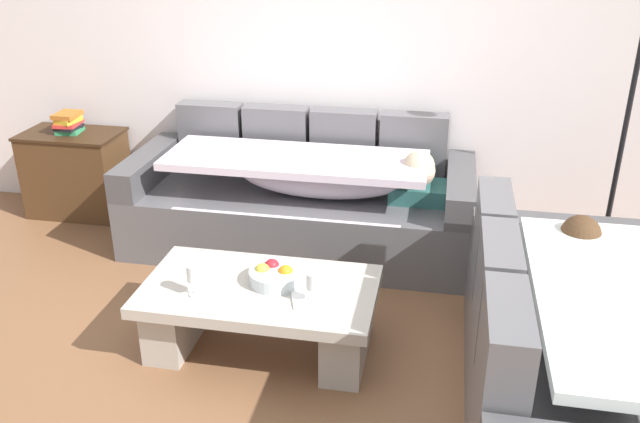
{
  "coord_description": "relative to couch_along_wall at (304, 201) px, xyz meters",
  "views": [
    {
      "loc": [
        0.78,
        -2.46,
        2.13
      ],
      "look_at": [
        0.11,
        1.0,
        0.55
      ],
      "focal_mm": 37.61,
      "sensor_mm": 36.0,
      "label": 1
    }
  ],
  "objects": [
    {
      "name": "floor_lamp",
      "position": [
        1.9,
        -0.0,
        0.78
      ],
      "size": [
        0.33,
        0.31,
        1.95
      ],
      "color": "black",
      "rests_on": "ground_plane"
    },
    {
      "name": "wine_glass_near_left",
      "position": [
        -0.26,
        -1.37,
        0.16
      ],
      "size": [
        0.07,
        0.07,
        0.17
      ],
      "color": "silver",
      "rests_on": "coffee_table"
    },
    {
      "name": "coffee_table",
      "position": [
        0.03,
        -1.23,
        -0.09
      ],
      "size": [
        1.2,
        0.68,
        0.38
      ],
      "color": "#B6AEA1",
      "rests_on": "ground_plane"
    },
    {
      "name": "side_cabinet",
      "position": [
        -1.82,
        0.23,
        -0.01
      ],
      "size": [
        0.72,
        0.44,
        0.64
      ],
      "color": "#4E321B",
      "rests_on": "ground_plane"
    },
    {
      "name": "open_magazine",
      "position": [
        0.35,
        -1.27,
        0.05
      ],
      "size": [
        0.33,
        0.29,
        0.01
      ],
      "primitive_type": "cube",
      "rotation": [
        0.0,
        0.0,
        0.32
      ],
      "color": "white",
      "rests_on": "coffee_table"
    },
    {
      "name": "couch_along_wall",
      "position": [
        0.0,
        0.0,
        0.0
      ],
      "size": [
        2.31,
        0.92,
        0.88
      ],
      "color": "#5B5A5D",
      "rests_on": "ground_plane"
    },
    {
      "name": "back_wall",
      "position": [
        0.12,
        0.53,
        1.02
      ],
      "size": [
        9.0,
        0.1,
        2.7
      ],
      "primitive_type": "cube",
      "color": "white",
      "rests_on": "ground_plane"
    },
    {
      "name": "fruit_bowl",
      "position": [
        0.1,
        -1.17,
        0.09
      ],
      "size": [
        0.28,
        0.28,
        0.1
      ],
      "color": "silver",
      "rests_on": "coffee_table"
    },
    {
      "name": "book_stack_on_cabinet",
      "position": [
        -1.82,
        0.23,
        0.38
      ],
      "size": [
        0.18,
        0.22,
        0.15
      ],
      "color": "#338C59",
      "rests_on": "side_cabinet"
    },
    {
      "name": "ground_plane",
      "position": [
        0.12,
        -1.62,
        -0.33
      ],
      "size": [
        14.0,
        14.0,
        0.0
      ],
      "primitive_type": "plane",
      "color": "brown"
    },
    {
      "name": "wine_glass_near_right",
      "position": [
        0.33,
        -1.33,
        0.16
      ],
      "size": [
        0.07,
        0.07,
        0.17
      ],
      "color": "silver",
      "rests_on": "coffee_table"
    },
    {
      "name": "couch_near_window",
      "position": [
        1.53,
        -1.48,
        0.0
      ],
      "size": [
        0.92,
        1.9,
        0.88
      ],
      "rotation": [
        0.0,
        0.0,
        1.57
      ],
      "color": "#5B5A5D",
      "rests_on": "ground_plane"
    }
  ]
}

